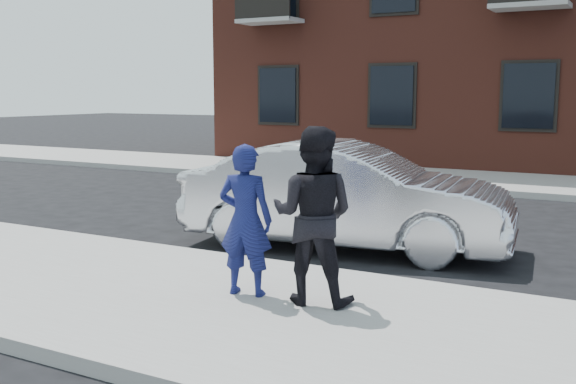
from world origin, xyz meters
The scene contains 8 objects.
ground centered at (0.00, 0.00, 0.00)m, with size 100.00×100.00×0.00m, color black.
near_sidewalk centered at (0.00, -0.25, 0.07)m, with size 50.00×3.50×0.15m, color gray.
near_curb centered at (0.00, 1.55, 0.07)m, with size 50.00×0.10×0.15m, color #999691.
far_sidewalk centered at (0.00, 11.25, 0.07)m, with size 50.00×3.50×0.15m, color gray.
far_curb centered at (0.00, 9.45, 0.07)m, with size 50.00×0.10×0.15m, color #999691.
silver_sedan centered at (-0.81, 3.20, 0.79)m, with size 1.67×4.80×1.58m, color silver.
man_hoodie centered at (-0.64, 0.14, 0.96)m, with size 0.66×0.52×1.63m.
man_peacoat centered at (0.11, 0.25, 1.06)m, with size 1.00×0.85×1.82m.
Camera 1 is at (3.13, -5.80, 2.31)m, focal length 42.00 mm.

